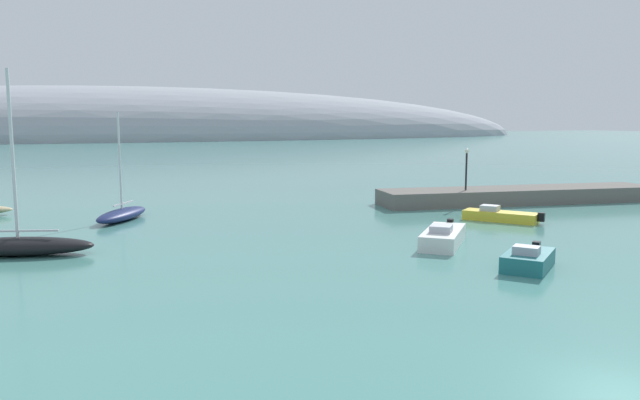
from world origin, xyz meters
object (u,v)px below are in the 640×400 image
(sailboat_black_mid_mooring, at_px, (18,245))
(harbor_lamp_post, at_px, (466,164))
(motorboat_white_foreground, at_px, (443,237))
(motorboat_teal_alongside_breakwater, at_px, (528,259))
(sailboat_navy_near_shore, at_px, (122,214))
(motorboat_yellow_outer, at_px, (500,216))

(sailboat_black_mid_mooring, bearing_deg, harbor_lamp_post, -150.61)
(motorboat_white_foreground, relative_size, motorboat_teal_alongside_breakwater, 1.32)
(motorboat_white_foreground, distance_m, motorboat_teal_alongside_breakwater, 6.43)
(motorboat_teal_alongside_breakwater, bearing_deg, sailboat_black_mid_mooring, -67.16)
(sailboat_navy_near_shore, xyz_separation_m, sailboat_black_mid_mooring, (-5.94, -9.90, 0.08))
(sailboat_black_mid_mooring, relative_size, motorboat_yellow_outer, 1.94)
(motorboat_teal_alongside_breakwater, bearing_deg, motorboat_white_foreground, -122.61)
(motorboat_yellow_outer, bearing_deg, harbor_lamp_post, -54.36)
(sailboat_navy_near_shore, height_order, motorboat_yellow_outer, sailboat_navy_near_shore)
(motorboat_white_foreground, bearing_deg, harbor_lamp_post, -177.74)
(motorboat_teal_alongside_breakwater, distance_m, harbor_lamp_post, 22.39)
(sailboat_navy_near_shore, distance_m, harbor_lamp_post, 27.77)
(motorboat_yellow_outer, bearing_deg, sailboat_black_mid_mooring, 52.15)
(motorboat_teal_alongside_breakwater, bearing_deg, harbor_lamp_post, -156.18)
(sailboat_black_mid_mooring, xyz_separation_m, motorboat_teal_alongside_breakwater, (23.37, -12.40, -0.11))
(sailboat_black_mid_mooring, xyz_separation_m, motorboat_yellow_outer, (31.10, -0.25, -0.18))
(sailboat_black_mid_mooring, xyz_separation_m, harbor_lamp_post, (33.43, 7.38, 2.93))
(motorboat_yellow_outer, xyz_separation_m, harbor_lamp_post, (2.33, 7.63, 3.10))
(sailboat_black_mid_mooring, relative_size, harbor_lamp_post, 2.84)
(sailboat_navy_near_shore, bearing_deg, motorboat_white_foreground, 78.20)
(motorboat_white_foreground, xyz_separation_m, harbor_lamp_post, (10.80, 13.39, 3.00))
(motorboat_white_foreground, bearing_deg, motorboat_teal_alongside_breakwater, 47.75)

